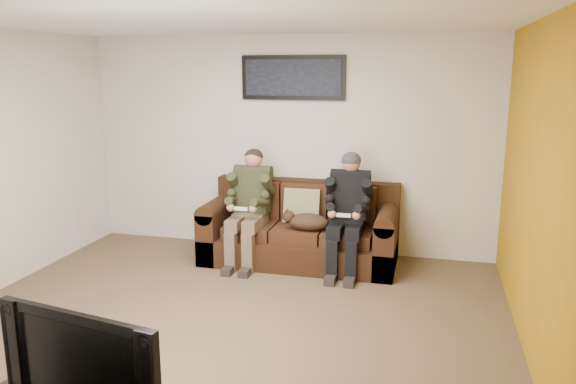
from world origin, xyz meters
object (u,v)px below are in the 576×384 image
(sofa, at_px, (301,232))
(television, at_px, (93,357))
(cat, at_px, (307,221))
(person_left, at_px, (250,200))
(person_right, at_px, (348,206))
(framed_poster, at_px, (293,78))

(sofa, distance_m, television, 3.81)
(cat, relative_size, television, 0.65)
(sofa, relative_size, person_left, 1.70)
(sofa, xyz_separation_m, person_right, (0.57, -0.18, 0.39))
(sofa, relative_size, cat, 3.35)
(person_right, height_order, cat, person_right)
(person_right, bearing_deg, framed_poster, 143.36)
(person_left, distance_m, person_right, 1.14)
(cat, bearing_deg, framed_poster, 116.42)
(sofa, height_order, framed_poster, framed_poster)
(sofa, height_order, television, television)
(framed_poster, bearing_deg, person_left, -122.79)
(framed_poster, bearing_deg, cat, -63.58)
(sofa, distance_m, cat, 0.35)
(person_right, height_order, television, person_right)
(framed_poster, distance_m, television, 4.39)
(sofa, relative_size, television, 2.18)
(cat, bearing_deg, person_right, 8.88)
(person_left, height_order, framed_poster, framed_poster)
(sofa, bearing_deg, cat, -64.99)
(framed_poster, xyz_separation_m, television, (-0.06, -4.17, -1.39))
(television, bearing_deg, person_left, 104.92)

